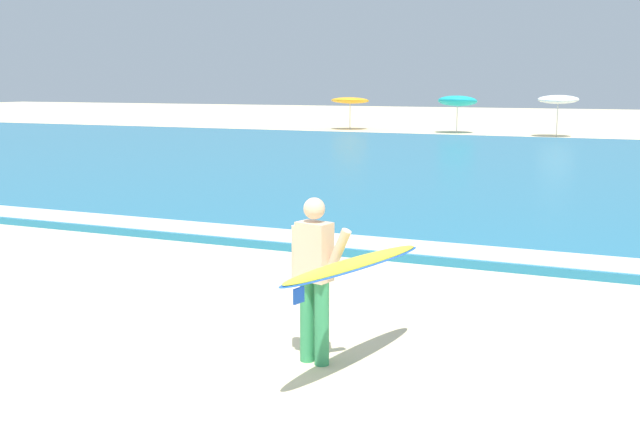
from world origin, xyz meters
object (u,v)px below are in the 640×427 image
Objects in this scene: surfer_with_board at (332,270)px; beach_umbrella_2 at (558,99)px; beach_umbrella_1 at (458,101)px; beach_umbrella_0 at (350,100)px.

beach_umbrella_2 reaches higher than surfer_with_board.
beach_umbrella_1 reaches higher than surfer_with_board.
beach_umbrella_0 is 1.03× the size of beach_umbrella_1.
beach_umbrella_2 is (-1.40, 35.07, 0.94)m from surfer_with_board.
beach_umbrella_2 reaches higher than beach_umbrella_1.
beach_umbrella_0 is at bearing 174.03° from beach_umbrella_1.
beach_umbrella_0 is 1.04× the size of beach_umbrella_2.
beach_umbrella_2 is at bearing 92.29° from surfer_with_board.
surfer_with_board is 1.02× the size of beach_umbrella_0.
beach_umbrella_2 is at bearing -7.50° from beach_umbrella_0.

